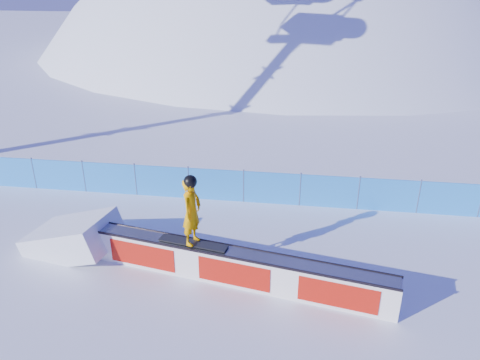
# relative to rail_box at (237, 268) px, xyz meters

# --- Properties ---
(ground) EXTENTS (160.00, 160.00, 0.00)m
(ground) POSITION_rel_rail_box_xyz_m (0.53, 0.26, -0.49)
(ground) COLOR white
(ground) RESTS_ON ground
(snow_hill) EXTENTS (64.00, 64.00, 64.00)m
(snow_hill) POSITION_rel_rail_box_xyz_m (0.53, 42.26, -18.49)
(snow_hill) COLOR white
(snow_hill) RESTS_ON ground
(safety_fence) EXTENTS (22.05, 0.05, 1.30)m
(safety_fence) POSITION_rel_rail_box_xyz_m (0.53, 4.76, 0.12)
(safety_fence) COLOR #2789EB
(safety_fence) RESTS_ON ground
(rail_box) EXTENTS (8.21, 2.08, 0.99)m
(rail_box) POSITION_rel_rail_box_xyz_m (0.00, 0.00, 0.00)
(rail_box) COLOR white
(rail_box) RESTS_ON ground
(snow_ramp) EXTENTS (2.97, 2.16, 1.69)m
(snow_ramp) POSITION_rel_rail_box_xyz_m (-5.06, 0.95, -0.49)
(snow_ramp) COLOR white
(snow_ramp) RESTS_ON ground
(snowboarder) EXTENTS (1.93, 0.77, 1.99)m
(snowboarder) POSITION_rel_rail_box_xyz_m (-1.22, 0.23, 1.48)
(snowboarder) COLOR black
(snowboarder) RESTS_ON rail_box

